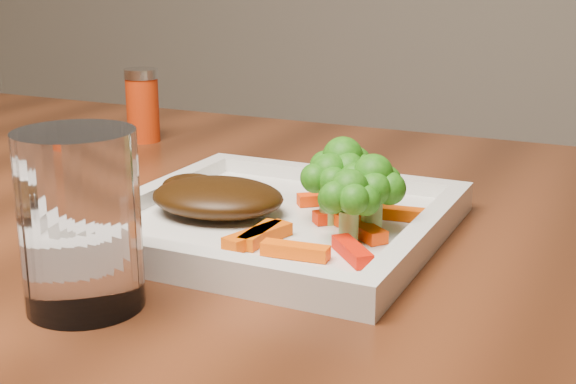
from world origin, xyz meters
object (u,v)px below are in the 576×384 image
at_px(plate, 277,226).
at_px(drinking_glass, 80,221).
at_px(spice_shaker, 143,105).
at_px(steak, 218,197).

distance_m(plate, drinking_glass, 0.20).
xyz_separation_m(spice_shaker, drinking_glass, (0.26, -0.43, 0.01)).
height_order(steak, drinking_glass, drinking_glass).
relative_size(plate, drinking_glass, 2.25).
bearing_deg(plate, spice_shaker, 141.66).
bearing_deg(steak, plate, 10.28).
bearing_deg(drinking_glass, steak, 90.69).
height_order(spice_shaker, drinking_glass, drinking_glass).
relative_size(steak, spice_shaker, 1.27).
bearing_deg(plate, steak, -169.72).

